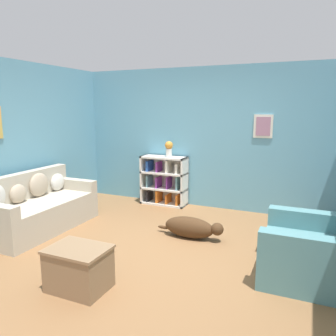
% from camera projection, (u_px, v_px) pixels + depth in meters
% --- Properties ---
extents(ground_plane, '(14.00, 14.00, 0.00)m').
position_uv_depth(ground_plane, '(156.00, 251.00, 4.31)').
color(ground_plane, brown).
extents(wall_back, '(5.60, 0.13, 2.60)m').
position_uv_depth(wall_back, '(208.00, 138.00, 6.10)').
color(wall_back, '#609EB7').
rests_on(wall_back, ground_plane).
extents(wall_left, '(0.13, 5.00, 2.60)m').
position_uv_depth(wall_left, '(7.00, 144.00, 5.07)').
color(wall_left, '#609EB7').
rests_on(wall_left, ground_plane).
extents(couch, '(0.83, 1.79, 0.87)m').
position_uv_depth(couch, '(38.00, 208.00, 5.06)').
color(couch, '#B7AD99').
rests_on(couch, ground_plane).
extents(bookshelf, '(0.89, 0.34, 0.94)m').
position_uv_depth(bookshelf, '(164.00, 181.00, 6.36)').
color(bookshelf, silver).
rests_on(bookshelf, ground_plane).
extents(recliner_chair, '(1.00, 1.03, 1.05)m').
position_uv_depth(recliner_chair, '(318.00, 249.00, 3.56)').
color(recliner_chair, slate).
rests_on(recliner_chair, ground_plane).
extents(coffee_table, '(0.62, 0.46, 0.45)m').
position_uv_depth(coffee_table, '(79.00, 267.00, 3.38)').
color(coffee_table, '#846647').
rests_on(coffee_table, ground_plane).
extents(dog, '(1.03, 0.28, 0.31)m').
position_uv_depth(dog, '(191.00, 227.00, 4.73)').
color(dog, '#472D19').
rests_on(dog, ground_plane).
extents(vase, '(0.15, 0.15, 0.30)m').
position_uv_depth(vase, '(169.00, 148.00, 6.19)').
color(vase, silver).
rests_on(vase, bookshelf).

